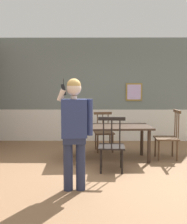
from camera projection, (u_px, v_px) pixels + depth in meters
The scene contains 7 objects.
ground_plane at pixel (100, 175), 4.80m from camera, with size 6.77×6.77×0.00m, color #846042.
room_back_partition at pixel (98, 92), 7.73m from camera, with size 5.77×0.17×2.88m.
dining_table at pixel (107, 130), 5.76m from camera, with size 1.87×0.95×0.72m.
chair_near_window at pixel (168, 136), 5.84m from camera, with size 0.49×0.49×1.05m.
chair_by_doorway at pixel (104, 132), 6.59m from camera, with size 0.50×0.50×0.92m.
chair_at_table_head at pixel (111, 145), 4.97m from camera, with size 0.49×0.49×1.02m.
person_figure at pixel (75, 127), 4.03m from camera, with size 0.53×0.24×1.66m.
Camera 1 is at (-0.09, -4.67, 1.56)m, focal length 43.99 mm.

